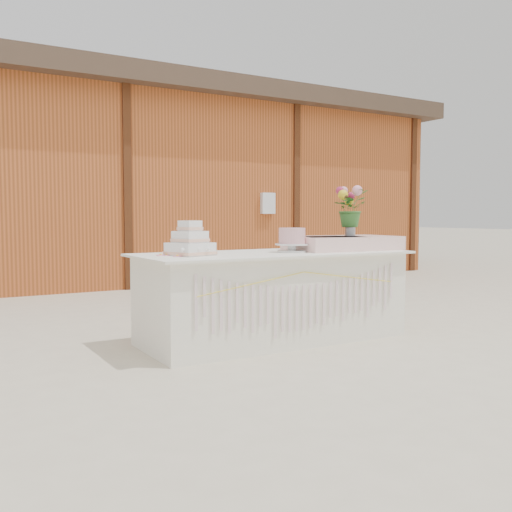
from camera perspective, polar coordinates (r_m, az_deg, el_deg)
The scene contains 9 objects.
ground at distance 5.06m, azimuth 1.75°, elevation -8.37°, with size 80.00×80.00×0.00m, color beige.
barn at distance 10.52m, azimuth -16.20°, elevation 7.07°, with size 12.60×4.60×3.30m.
cake_table at distance 4.99m, azimuth 1.79°, elevation -4.03°, with size 2.40×1.00×0.77m.
wedding_cake at distance 4.59m, azimuth -6.61°, elevation 1.24°, with size 0.39×0.39×0.28m.
pink_cake_stand at distance 4.97m, azimuth 3.62°, elevation 1.74°, with size 0.29×0.29×0.21m.
satin_runner at distance 5.37m, azimuth 8.67°, elevation 1.29°, with size 1.01×0.58×0.13m, color #FFD3CD.
flower_vase at distance 5.43m, azimuth 9.39°, elevation 2.69°, with size 0.10×0.10×0.13m, color #A3A3A8.
bouquet at distance 5.43m, azimuth 9.42°, elevation 5.25°, with size 0.32×0.28×0.35m, color #366F2C.
loose_flowers at distance 4.53m, azimuth -8.95°, elevation 0.10°, with size 0.14×0.34×0.02m, color pink, non-canonical shape.
Camera 1 is at (-2.65, -4.17, 1.08)m, focal length 40.00 mm.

